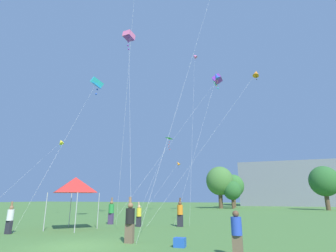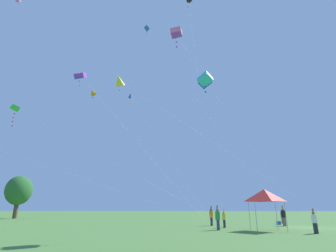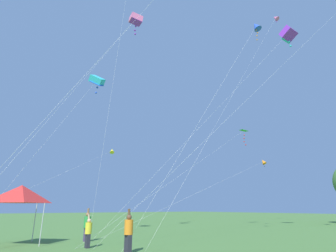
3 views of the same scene
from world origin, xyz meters
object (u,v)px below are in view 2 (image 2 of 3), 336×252
at_px(kite_orange_diamond_3, 93,92).
at_px(kite_green_delta_7, 16,110).
at_px(person_yellow_shirt, 224,218).
at_px(kite_pink_box_4, 176,33).
at_px(kite_blue_delta_2, 148,30).
at_px(kite_purple_box_8, 80,76).
at_px(person_white_shirt, 315,221).
at_px(person_black_shirt, 284,216).
at_px(kite_cyan_box_1, 205,80).
at_px(person_blue_shirt, 282,216).
at_px(cooler_box, 279,223).
at_px(person_green_shirt, 218,218).
at_px(kite_yellow_diamond_0, 120,81).
at_px(kite_blue_diamond_10, 130,96).
at_px(person_orange_shirt, 211,216).
at_px(festival_tent, 265,195).

relative_size(kite_orange_diamond_3, kite_green_delta_7, 0.94).
bearing_deg(person_yellow_shirt, kite_pink_box_4, -144.31).
bearing_deg(kite_blue_delta_2, kite_purple_box_8, 98.02).
bearing_deg(person_white_shirt, kite_purple_box_8, -137.63).
relative_size(person_black_shirt, kite_cyan_box_1, 0.15).
relative_size(person_blue_shirt, kite_cyan_box_1, 0.12).
distance_m(cooler_box, person_blue_shirt, 2.97).
height_order(person_green_shirt, person_black_shirt, person_black_shirt).
distance_m(kite_green_delta_7, kite_purple_box_8, 11.92).
bearing_deg(kite_orange_diamond_3, kite_yellow_diamond_0, -155.28).
distance_m(person_black_shirt, kite_yellow_diamond_0, 23.38).
relative_size(person_yellow_shirt, kite_blue_diamond_10, 0.10).
distance_m(person_blue_shirt, kite_pink_box_4, 25.50).
xyz_separation_m(cooler_box, kite_yellow_diamond_0, (-19.68, 14.09, 8.58)).
height_order(kite_orange_diamond_3, kite_green_delta_7, kite_orange_diamond_3).
xyz_separation_m(person_white_shirt, person_blue_shirt, (13.31, -2.03, -0.03)).
xyz_separation_m(cooler_box, person_black_shirt, (-2.54, 0.21, 0.82)).
bearing_deg(person_yellow_shirt, kite_cyan_box_1, -112.68).
bearing_deg(person_black_shirt, kite_pink_box_4, -66.17).
xyz_separation_m(cooler_box, kite_blue_diamond_10, (-0.54, 17.89, 16.21)).
relative_size(cooler_box, kite_yellow_diamond_0, 0.03).
bearing_deg(person_orange_shirt, person_black_shirt, -80.07).
xyz_separation_m(person_white_shirt, person_orange_shirt, (8.38, 7.17, 0.11)).
bearing_deg(person_orange_shirt, person_blue_shirt, -50.55).
height_order(person_orange_shirt, person_yellow_shirt, person_orange_shirt).
bearing_deg(person_white_shirt, kite_green_delta_7, -118.40).
relative_size(cooler_box, kite_purple_box_8, 0.02).
distance_m(person_white_shirt, person_orange_shirt, 11.03).
xyz_separation_m(kite_cyan_box_1, kite_blue_delta_2, (10.94, 7.18, 14.07)).
relative_size(person_yellow_shirt, kite_green_delta_7, 0.08).
height_order(festival_tent, kite_blue_delta_2, kite_blue_delta_2).
distance_m(person_blue_shirt, person_black_shirt, 5.34).
distance_m(person_black_shirt, kite_purple_box_8, 30.65).
relative_size(person_white_shirt, person_green_shirt, 0.89).
height_order(person_black_shirt, kite_blue_diamond_10, kite_blue_diamond_10).
xyz_separation_m(kite_cyan_box_1, kite_pink_box_4, (1.89, 2.66, 6.61)).
relative_size(person_orange_shirt, kite_cyan_box_1, 0.15).
height_order(person_green_shirt, kite_purple_box_8, kite_purple_box_8).
distance_m(cooler_box, kite_blue_diamond_10, 24.15).
relative_size(person_orange_shirt, kite_green_delta_7, 0.10).
bearing_deg(person_black_shirt, person_white_shirt, -10.61).
bearing_deg(kite_pink_box_4, kite_blue_delta_2, 26.57).
bearing_deg(person_black_shirt, person_blue_shirt, 155.89).
relative_size(kite_yellow_diamond_0, kite_blue_delta_2, 0.58).
relative_size(person_white_shirt, person_blue_shirt, 1.14).
bearing_deg(festival_tent, kite_orange_diamond_3, 59.16).
height_order(kite_yellow_diamond_0, kite_blue_delta_2, kite_blue_delta_2).
relative_size(festival_tent, person_yellow_shirt, 1.96).
height_order(kite_blue_delta_2, kite_green_delta_7, kite_blue_delta_2).
bearing_deg(person_white_shirt, person_orange_shirt, -165.97).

